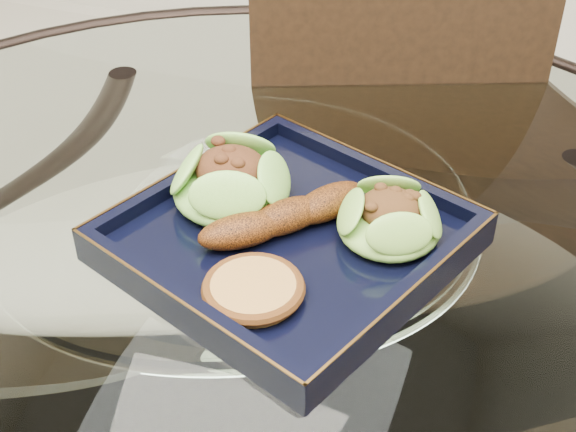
% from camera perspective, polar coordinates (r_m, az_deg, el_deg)
% --- Properties ---
extents(dining_table, '(1.13, 1.13, 0.77)m').
position_cam_1_polar(dining_table, '(0.85, -3.27, -11.07)').
color(dining_table, white).
rests_on(dining_table, ground).
extents(dining_chair, '(0.51, 0.51, 0.90)m').
position_cam_1_polar(dining_chair, '(1.09, 7.53, -5.38)').
color(dining_chair, black).
rests_on(dining_chair, ground).
extents(navy_plate, '(0.35, 0.35, 0.02)m').
position_cam_1_polar(navy_plate, '(0.73, 0.00, -1.88)').
color(navy_plate, black).
rests_on(navy_plate, dining_table).
extents(lettuce_wrap_left, '(0.13, 0.13, 0.04)m').
position_cam_1_polar(lettuce_wrap_left, '(0.75, -4.08, 2.21)').
color(lettuce_wrap_left, '#4C8C28').
rests_on(lettuce_wrap_left, navy_plate).
extents(lettuce_wrap_right, '(0.10, 0.10, 0.03)m').
position_cam_1_polar(lettuce_wrap_right, '(0.71, 7.21, -0.47)').
color(lettuce_wrap_right, '#56992C').
rests_on(lettuce_wrap_right, navy_plate).
extents(roasted_plantain, '(0.13, 0.14, 0.03)m').
position_cam_1_polar(roasted_plantain, '(0.72, -0.14, -0.02)').
color(roasted_plantain, '#642D0A').
rests_on(roasted_plantain, navy_plate).
extents(crumb_patty, '(0.09, 0.09, 0.01)m').
position_cam_1_polar(crumb_patty, '(0.66, -2.48, -5.29)').
color(crumb_patty, '#B97D3D').
rests_on(crumb_patty, navy_plate).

